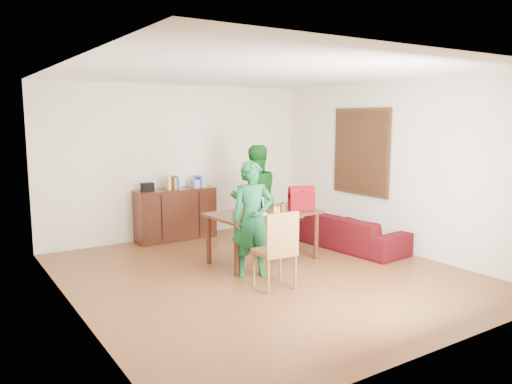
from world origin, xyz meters
TOP-DOWN VIEW (x-y plane):
  - room at (0.01, 0.13)m, footprint 5.20×5.70m
  - table at (0.33, 0.53)m, footprint 1.64×0.97m
  - chair at (-0.20, -0.53)m, footprint 0.48×0.47m
  - person_near at (-0.18, 0.03)m, footprint 0.67×0.55m
  - person_far at (0.62, 1.21)m, footprint 0.91×0.75m
  - laptop at (0.15, 0.46)m, footprint 0.36×0.31m
  - bananas at (0.32, 0.18)m, footprint 0.15×0.11m
  - bottle at (0.40, 0.15)m, footprint 0.08×0.08m
  - red_bag at (0.94, 0.41)m, footprint 0.43×0.35m
  - sofa at (1.95, 0.37)m, footprint 0.91×1.95m

SIDE VIEW (x-z plane):
  - sofa at x=1.95m, z-range 0.00..0.55m
  - chair at x=-0.20m, z-range -0.21..0.79m
  - table at x=0.33m, z-range 0.28..1.03m
  - bananas at x=0.32m, z-range 0.75..0.81m
  - person_near at x=-0.18m, z-range 0.00..1.56m
  - laptop at x=0.15m, z-range 0.69..0.90m
  - bottle at x=0.40m, z-range 0.75..0.95m
  - person_far at x=0.62m, z-range 0.00..1.70m
  - red_bag at x=0.94m, z-range 0.75..1.03m
  - room at x=0.01m, z-range -0.14..2.76m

